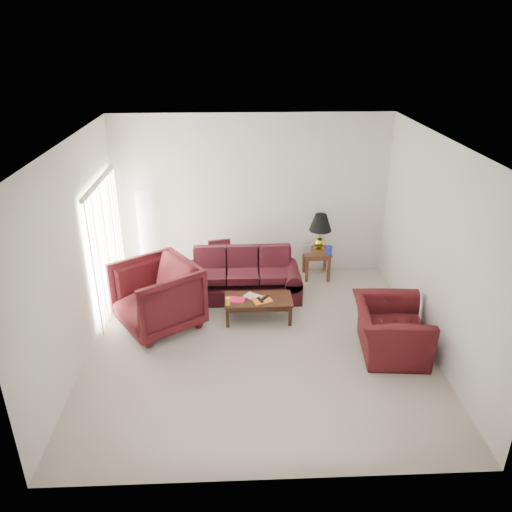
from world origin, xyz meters
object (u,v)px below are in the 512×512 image
(floor_lamp, at_px, (145,237))
(coffee_table, at_px, (258,309))
(armchair_left, at_px, (157,296))
(sofa, at_px, (243,275))
(end_table, at_px, (316,264))
(armchair_right, at_px, (390,330))

(floor_lamp, height_order, coffee_table, floor_lamp)
(armchair_left, bearing_deg, coffee_table, 59.85)
(floor_lamp, relative_size, armchair_left, 1.46)
(sofa, bearing_deg, end_table, 22.24)
(end_table, bearing_deg, floor_lamp, 179.09)
(floor_lamp, distance_m, armchair_right, 4.60)
(sofa, relative_size, armchair_left, 1.72)
(floor_lamp, distance_m, coffee_table, 2.58)
(end_table, height_order, coffee_table, end_table)
(end_table, height_order, armchair_left, armchair_left)
(armchair_right, bearing_deg, end_table, 20.80)
(floor_lamp, xyz_separation_m, coffee_table, (1.99, -1.51, -0.66))
(sofa, xyz_separation_m, floor_lamp, (-1.75, 0.75, 0.44))
(end_table, xyz_separation_m, armchair_right, (0.68, -2.44, 0.10))
(floor_lamp, height_order, armchair_left, floor_lamp)
(sofa, bearing_deg, floor_lamp, 152.29)
(armchair_right, bearing_deg, sofa, 55.29)
(end_table, distance_m, floor_lamp, 3.20)
(armchair_right, relative_size, coffee_table, 1.06)
(sofa, height_order, end_table, sofa)
(end_table, relative_size, armchair_right, 0.48)
(sofa, distance_m, armchair_right, 2.71)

